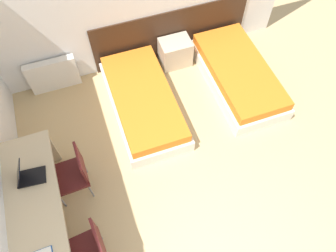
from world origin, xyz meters
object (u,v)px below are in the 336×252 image
(bed_near_window, at_px, (143,102))
(bed_near_door, at_px, (238,75))
(chair_near_laptop, at_px, (73,173))
(laptop, at_px, (27,176))
(chair_near_notebook, at_px, (90,249))
(nightstand, at_px, (175,52))

(bed_near_window, bearing_deg, bed_near_door, 0.00)
(chair_near_laptop, xyz_separation_m, laptop, (-0.44, -0.04, 0.33))
(bed_near_window, distance_m, chair_near_laptop, 1.54)
(bed_near_window, bearing_deg, laptop, -148.65)
(chair_near_notebook, bearing_deg, chair_near_laptop, 84.16)
(bed_near_window, xyz_separation_m, chair_near_laptop, (-1.18, -0.95, 0.28))
(chair_near_notebook, relative_size, laptop, 2.52)
(chair_near_notebook, bearing_deg, laptop, 109.91)
(nightstand, xyz_separation_m, chair_near_notebook, (-1.97, -2.66, 0.24))
(bed_near_window, xyz_separation_m, chair_near_notebook, (-1.18, -1.90, 0.28))
(chair_near_notebook, bearing_deg, nightstand, 47.64)
(bed_near_window, relative_size, laptop, 5.65)
(chair_near_laptop, height_order, laptop, laptop)
(nightstand, bearing_deg, laptop, -144.13)
(nightstand, height_order, chair_near_notebook, chair_near_notebook)
(chair_near_laptop, bearing_deg, bed_near_window, 36.99)
(laptop, bearing_deg, bed_near_door, 22.58)
(chair_near_notebook, height_order, laptop, laptop)
(bed_near_door, xyz_separation_m, nightstand, (-0.79, 0.76, 0.05))
(bed_near_window, xyz_separation_m, laptop, (-1.62, -0.99, 0.62))
(bed_near_window, height_order, chair_near_notebook, chair_near_notebook)
(bed_near_door, relative_size, chair_near_laptop, 2.24)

